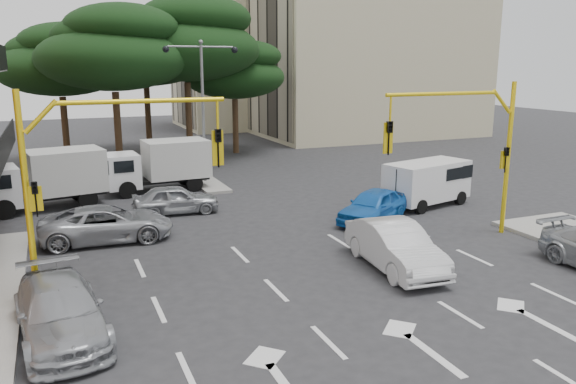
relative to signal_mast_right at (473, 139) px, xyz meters
name	(u,v)px	position (x,y,z in m)	size (l,w,h in m)	color
ground	(335,280)	(-6.80, -1.99, -3.88)	(120.00, 120.00, 0.00)	#28282B
median_strip	(205,182)	(-6.80, 14.01, -3.81)	(1.40, 6.00, 0.15)	gray
apartment_beige_near	(369,34)	(13.15, 30.01, 5.47)	(20.20, 12.15, 18.70)	#C4BD93
apartment_beige_far	(254,47)	(6.15, 42.01, 4.47)	(16.20, 12.15, 16.70)	#C4BD93
pine_left_near	(113,48)	(-10.75, 19.96, 3.72)	(9.15, 9.15, 10.23)	#382616
pine_center	(187,39)	(-5.75, 21.96, 4.41)	(9.98, 9.98, 11.16)	#382616
pine_left_far	(60,60)	(-13.75, 23.96, 3.03)	(8.32, 8.32, 9.30)	#382616
pine_right	(235,70)	(-1.75, 23.96, 2.33)	(7.49, 7.49, 8.37)	#382616
pine_back	(145,51)	(-7.75, 26.96, 3.72)	(9.15, 9.15, 10.23)	#382616
signal_mast_right	(473,139)	(0.00, 0.00, 0.00)	(5.79, 0.37, 6.00)	yellow
signal_mast_left	(93,163)	(-13.61, 0.00, 0.00)	(5.79, 0.37, 6.00)	yellow
street_lamp_center	(202,87)	(-6.80, 14.01, 1.54)	(4.16, 0.36, 7.77)	slate
car_white_hatch	(395,246)	(-4.48, -1.78, -3.11)	(1.63, 4.67, 1.54)	silver
car_blue_compact	(373,206)	(-2.18, 3.39, -3.18)	(1.67, 4.15, 1.41)	blue
car_silver_wagon	(60,311)	(-14.80, -2.65, -3.19)	(1.94, 4.78, 1.39)	#9B9DA2
car_silver_cross_a	(107,224)	(-12.98, 5.01, -3.20)	(2.27, 4.92, 1.37)	#A6A8AE
car_silver_cross_b	(176,199)	(-9.72, 8.04, -3.23)	(1.55, 3.86, 1.32)	#9EA1A6
van_white	(427,183)	(1.70, 4.91, -2.81)	(1.95, 4.30, 2.15)	white
box_truck_a	(44,180)	(-15.16, 11.26, -2.52)	(2.33, 5.54, 2.72)	white
box_truck_b	(158,166)	(-9.58, 13.02, -2.54)	(2.29, 5.46, 2.68)	white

